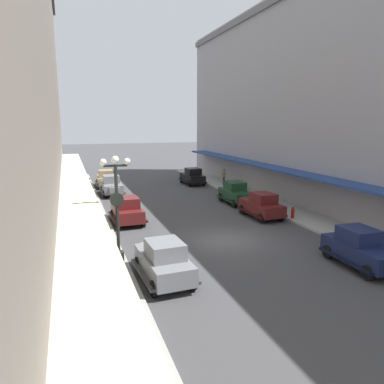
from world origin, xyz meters
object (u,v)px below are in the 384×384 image
object	(u,v)px
parked_car_5	(192,176)
pedestrian_1	(89,187)
pedestrian_2	(85,185)
parked_car_1	(164,260)
parked_car_4	(361,247)
parked_car_7	(236,193)
pedestrian_0	(224,177)
parked_car_0	(262,205)
parked_car_3	(127,209)
parked_car_6	(112,185)
fire_hydrant	(293,212)
parked_car_2	(106,178)
lamp_post_with_clock	(117,205)

from	to	relation	value
parked_car_5	pedestrian_1	bearing A→B (deg)	-160.70
pedestrian_2	pedestrian_1	bearing A→B (deg)	-80.94
parked_car_1	pedestrian_1	world-z (taller)	parked_car_1
parked_car_1	parked_car_4	xyz separation A→B (m)	(9.34, -1.53, 0.00)
parked_car_7	pedestrian_0	size ratio (longest dim) A/B	2.55
parked_car_0	parked_car_7	distance (m)	4.81
parked_car_3	parked_car_5	bearing A→B (deg)	54.93
pedestrian_0	parked_car_5	bearing A→B (deg)	142.12
parked_car_6	parked_car_0	bearing A→B (deg)	-52.44
fire_hydrant	pedestrian_0	world-z (taller)	pedestrian_0
parked_car_2	parked_car_0	bearing A→B (deg)	-60.48
parked_car_5	parked_car_6	world-z (taller)	same
fire_hydrant	pedestrian_0	xyz separation A→B (m)	(1.00, 14.24, 0.45)
parked_car_2	parked_car_4	world-z (taller)	same
parked_car_4	fire_hydrant	xyz separation A→B (m)	(1.80, 8.20, -0.38)
parked_car_0	parked_car_7	world-z (taller)	same
parked_car_3	parked_car_7	xyz separation A→B (m)	(9.72, 3.09, 0.00)
parked_car_3	pedestrian_2	xyz separation A→B (m)	(-2.19, 11.03, 0.05)
parked_car_3	pedestrian_1	distance (m)	9.57
pedestrian_2	pedestrian_0	bearing A→B (deg)	0.39
fire_hydrant	pedestrian_1	xyz separation A→B (m)	(-13.10, 12.49, 0.45)
fire_hydrant	pedestrian_0	distance (m)	14.29
pedestrian_0	lamp_post_with_clock	bearing A→B (deg)	-126.71
fire_hydrant	parked_car_4	bearing A→B (deg)	-102.40
parked_car_1	parked_car_2	bearing A→B (deg)	89.87
parked_car_6	lamp_post_with_clock	xyz separation A→B (m)	(-1.75, -17.66, 2.04)
parked_car_4	pedestrian_0	world-z (taller)	parked_car_4
parked_car_5	parked_car_3	bearing A→B (deg)	-125.07
parked_car_2	pedestrian_1	distance (m)	5.81
pedestrian_0	pedestrian_2	distance (m)	14.37
parked_car_3	parked_car_4	world-z (taller)	same
parked_car_5	pedestrian_0	world-z (taller)	parked_car_5
parked_car_5	parked_car_6	bearing A→B (deg)	-162.05
lamp_post_with_clock	pedestrian_2	distance (m)	18.46
parked_car_5	pedestrian_1	xyz separation A→B (m)	(-11.28, -3.95, 0.07)
pedestrian_0	pedestrian_1	world-z (taller)	same
parked_car_5	parked_car_7	bearing A→B (deg)	-87.94
parked_car_0	parked_car_1	distance (m)	12.41
parked_car_3	pedestrian_2	size ratio (longest dim) A/B	2.61
parked_car_2	pedestrian_2	xyz separation A→B (m)	(-2.28, -3.80, 0.05)
parked_car_1	parked_car_4	size ratio (longest dim) A/B	1.00
parked_car_7	pedestrian_1	world-z (taller)	parked_car_7
parked_car_1	lamp_post_with_clock	world-z (taller)	lamp_post_with_clock
parked_car_7	parked_car_6	bearing A→B (deg)	142.72
parked_car_2	parked_car_7	xyz separation A→B (m)	(9.63, -11.74, 0.00)
parked_car_1	parked_car_7	xyz separation A→B (m)	(9.69, 12.87, 0.00)
parked_car_0	parked_car_3	distance (m)	9.61
parked_car_2	fire_hydrant	xyz separation A→B (m)	(11.09, -17.94, -0.38)
pedestrian_1	parked_car_2	bearing A→B (deg)	69.71
lamp_post_with_clock	fire_hydrant	distance (m)	13.64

